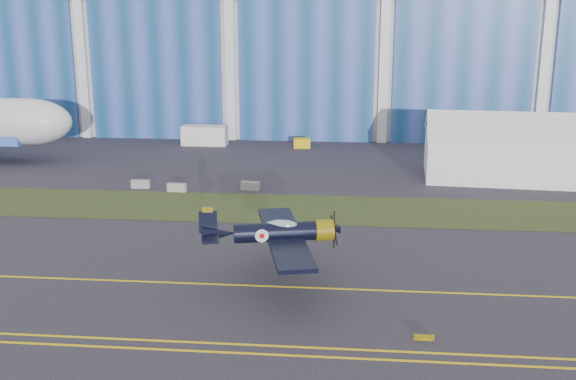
# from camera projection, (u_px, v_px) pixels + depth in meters

# --- Properties ---
(ground) EXTENTS (260.00, 260.00, 0.00)m
(ground) POSITION_uv_depth(u_px,v_px,m) (122.00, 255.00, 52.36)
(ground) COLOR #312E38
(ground) RESTS_ON ground
(grass_median) EXTENTS (260.00, 10.00, 0.02)m
(grass_median) POSITION_uv_depth(u_px,v_px,m) (169.00, 205.00, 65.82)
(grass_median) COLOR #475128
(grass_median) RESTS_ON ground
(hangar) EXTENTS (220.00, 45.70, 30.00)m
(hangar) POSITION_uv_depth(u_px,v_px,m) (252.00, 32.00, 117.60)
(hangar) COLOR silver
(hangar) RESTS_ON ground
(taxiway_centreline) EXTENTS (200.00, 0.20, 0.02)m
(taxiway_centreline) POSITION_uv_depth(u_px,v_px,m) (98.00, 280.00, 47.54)
(taxiway_centreline) COLOR yellow
(taxiway_centreline) RESTS_ON ground
(edge_line_near) EXTENTS (80.00, 0.20, 0.02)m
(edge_line_near) POSITION_uv_depth(u_px,v_px,m) (38.00, 344.00, 38.40)
(edge_line_near) COLOR yellow
(edge_line_near) RESTS_ON ground
(edge_line_far) EXTENTS (80.00, 0.20, 0.02)m
(edge_line_far) POSITION_uv_depth(u_px,v_px,m) (45.00, 336.00, 39.36)
(edge_line_far) COLOR yellow
(edge_line_far) RESTS_ON ground
(guard_board_right) EXTENTS (1.20, 0.15, 0.35)m
(guard_board_right) POSITION_uv_depth(u_px,v_px,m) (424.00, 337.00, 38.78)
(guard_board_right) COLOR yellow
(guard_board_right) RESTS_ON ground
(warbird) EXTENTS (13.41, 15.09, 3.86)m
(warbird) POSITION_uv_depth(u_px,v_px,m) (276.00, 232.00, 45.94)
(warbird) COLOR black
(warbird) RESTS_ON ground
(tent) EXTENTS (17.08, 13.09, 7.53)m
(tent) POSITION_uv_depth(u_px,v_px,m) (498.00, 144.00, 76.60)
(tent) COLOR white
(tent) RESTS_ON ground
(shipping_container) EXTENTS (6.36, 2.59, 2.75)m
(shipping_container) POSITION_uv_depth(u_px,v_px,m) (205.00, 135.00, 95.44)
(shipping_container) COLOR silver
(shipping_container) RESTS_ON ground
(tug) EXTENTS (2.43, 1.68, 1.33)m
(tug) POSITION_uv_depth(u_px,v_px,m) (302.00, 143.00, 93.59)
(tug) COLOR yellow
(tug) RESTS_ON ground
(barrier_a) EXTENTS (2.02, 0.67, 0.90)m
(barrier_a) POSITION_uv_depth(u_px,v_px,m) (141.00, 184.00, 72.16)
(barrier_a) COLOR gray
(barrier_a) RESTS_ON ground
(barrier_b) EXTENTS (2.04, 0.76, 0.90)m
(barrier_b) POSITION_uv_depth(u_px,v_px,m) (177.00, 188.00, 70.73)
(barrier_b) COLOR #9F9591
(barrier_b) RESTS_ON ground
(barrier_c) EXTENTS (2.07, 0.89, 0.90)m
(barrier_c) POSITION_uv_depth(u_px,v_px,m) (250.00, 186.00, 71.40)
(barrier_c) COLOR gray
(barrier_c) RESTS_ON ground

